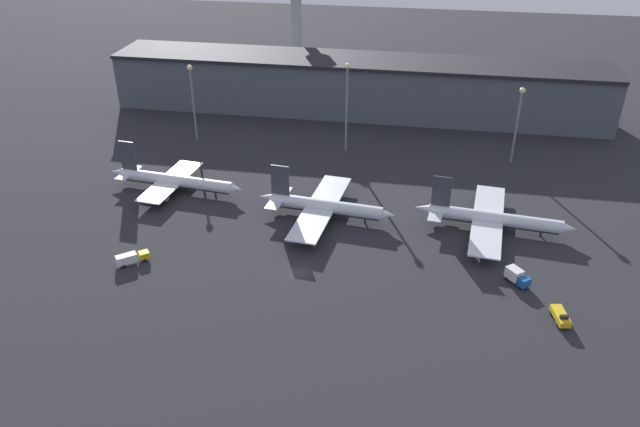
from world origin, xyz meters
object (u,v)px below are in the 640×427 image
object	(u,v)px
airplane_1	(324,206)
airplane_2	(492,219)
service_vehicle_0	(517,276)
service_vehicle_2	(561,316)
airplane_0	(174,181)
control_tower	(296,18)
service_vehicle_1	(131,258)

from	to	relation	value
airplane_1	airplane_2	world-z (taller)	airplane_1
service_vehicle_0	airplane_1	bearing A→B (deg)	-153.70
airplane_1	airplane_2	bearing A→B (deg)	7.58
airplane_2	airplane_1	bearing A→B (deg)	-172.42
service_vehicle_0	service_vehicle_2	world-z (taller)	service_vehicle_0
airplane_0	service_vehicle_2	bearing A→B (deg)	-16.76
airplane_1	service_vehicle_0	bearing A→B (deg)	-18.70
airplane_0	airplane_2	distance (m)	88.53
airplane_1	service_vehicle_0	size ratio (longest dim) A/B	6.11
airplane_1	service_vehicle_0	xyz separation A→B (m)	(47.64, -21.77, -1.38)
service_vehicle_2	control_tower	bearing A→B (deg)	-161.25
service_vehicle_2	control_tower	size ratio (longest dim) A/B	0.15
airplane_2	service_vehicle_1	bearing A→B (deg)	-154.06
airplane_2	control_tower	distance (m)	140.72
service_vehicle_1	airplane_1	bearing A→B (deg)	-4.42
airplane_2	service_vehicle_0	xyz separation A→B (m)	(4.23, -23.07, -1.27)
airplane_0	control_tower	bearing A→B (deg)	89.22
airplane_1	airplane_0	bearing A→B (deg)	176.13
service_vehicle_2	control_tower	xyz separation A→B (m)	(-87.35, 151.96, 24.34)
airplane_2	control_tower	xyz separation A→B (m)	(-75.46, 116.61, 22.54)
airplane_1	service_vehicle_2	world-z (taller)	airplane_1
airplane_2	service_vehicle_2	bearing A→B (deg)	-65.56
airplane_0	service_vehicle_0	xyz separation A→B (m)	(92.53, -29.47, -1.22)
service_vehicle_0	airplane_2	bearing A→B (deg)	151.25
airplane_1	service_vehicle_1	xyz separation A→B (m)	(-40.99, -29.54, -1.65)
airplane_0	airplane_1	distance (m)	45.55
service_vehicle_0	control_tower	xyz separation A→B (m)	(-79.69, 139.69, 23.81)
airplane_1	service_vehicle_1	world-z (taller)	airplane_1
service_vehicle_0	service_vehicle_2	distance (m)	14.47
service_vehicle_0	control_tower	world-z (taller)	control_tower
service_vehicle_0	airplane_0	bearing A→B (deg)	-146.80
airplane_0	service_vehicle_1	xyz separation A→B (m)	(3.91, -37.24, -1.49)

